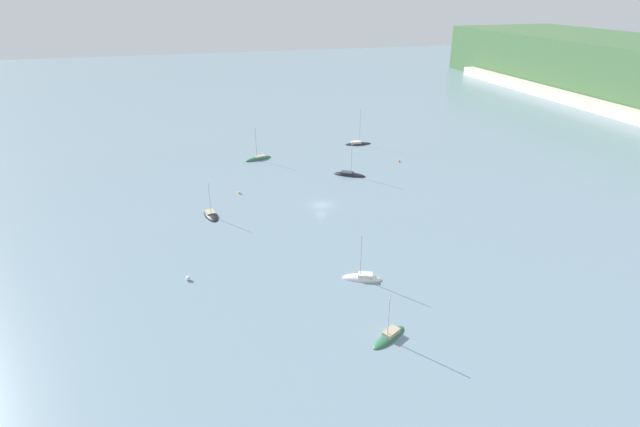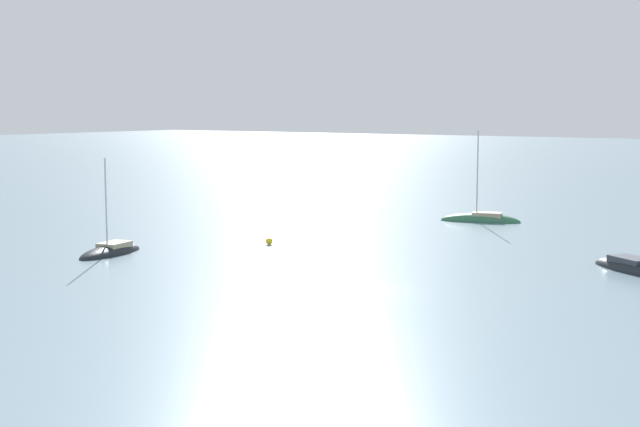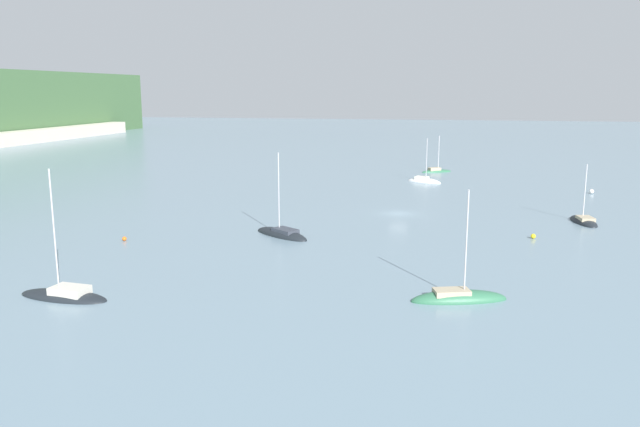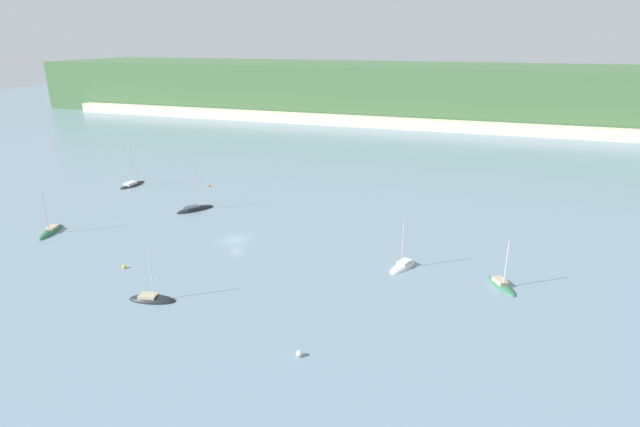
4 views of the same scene
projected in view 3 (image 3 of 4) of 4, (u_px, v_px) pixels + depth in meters
The scene contains 10 objects.
ground_plane at pixel (399, 214), 90.78m from camera, with size 600.00×600.00×0.00m, color slate.
sailboat_0 at pixel (436, 172), 136.96m from camera, with size 5.53×7.24×8.49m.
sailboat_1 at pixel (584, 222), 84.71m from camera, with size 7.61×3.83×8.68m.
sailboat_2 at pixel (458, 300), 53.29m from camera, with size 4.74×8.71×10.51m.
sailboat_3 at pixel (282, 235), 77.09m from camera, with size 7.24×8.86×11.08m.
sailboat_4 at pixel (64, 296), 54.05m from camera, with size 3.67×8.81×11.81m.
sailboat_5 at pixel (424, 182), 121.97m from camera, with size 4.85×7.28×9.37m.
mooring_buoy_0 at pixel (592, 191), 108.26m from camera, with size 0.79×0.79×0.79m.
mooring_buoy_1 at pixel (533, 236), 75.48m from camera, with size 0.60×0.60×0.60m.
mooring_buoy_2 at pixel (124, 239), 74.34m from camera, with size 0.53×0.53×0.53m.
Camera 3 is at (-89.48, -7.39, 17.66)m, focal length 35.00 mm.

